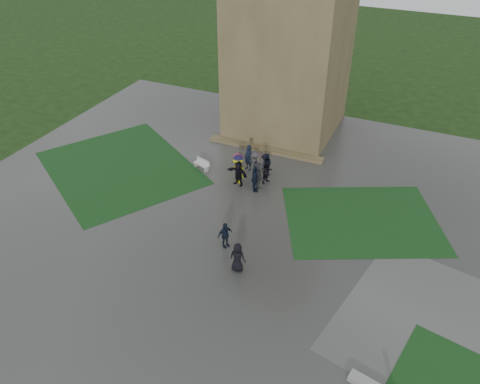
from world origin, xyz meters
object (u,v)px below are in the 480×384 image
at_px(tower, 292,14).
at_px(pedestrian_mid, 225,235).
at_px(bench, 202,164).
at_px(pedestrian_near, 238,257).

relative_size(tower, pedestrian_mid, 11.21).
height_order(tower, bench, tower).
relative_size(pedestrian_mid, pedestrian_near, 0.93).
height_order(bench, pedestrian_mid, pedestrian_mid).
relative_size(tower, pedestrian_near, 10.43).
bearing_deg(pedestrian_mid, tower, 39.77).
distance_m(tower, pedestrian_near, 19.14).
xyz_separation_m(bench, pedestrian_near, (6.52, -8.27, 0.48)).
distance_m(tower, bench, 12.64).
bearing_deg(pedestrian_mid, pedestrian_near, -102.95).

